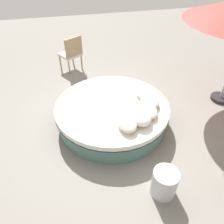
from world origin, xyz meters
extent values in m
plane|color=gray|center=(0.00, 0.00, 0.00)|extent=(16.00, 16.00, 0.00)
cylinder|color=#4C726B|center=(0.00, 0.00, 0.18)|extent=(2.18, 2.18, 0.36)
cylinder|color=black|center=(0.00, 0.00, 0.36)|extent=(2.25, 2.25, 0.02)
cylinder|color=silver|center=(0.00, 0.00, 0.41)|extent=(2.24, 2.24, 0.10)
ellipsoid|color=beige|center=(0.68, 0.10, 0.54)|extent=(0.48, 0.33, 0.17)
ellipsoid|color=white|center=(0.59, 0.37, 0.57)|extent=(0.49, 0.39, 0.22)
ellipsoid|color=beige|center=(0.40, 0.57, 0.54)|extent=(0.55, 0.36, 0.16)
ellipsoid|color=beige|center=(0.15, 0.72, 0.54)|extent=(0.49, 0.34, 0.16)
ellipsoid|color=beige|center=(-0.14, 0.71, 0.54)|extent=(0.47, 0.32, 0.15)
cylinder|color=#997A56|center=(-2.62, -0.90, 0.21)|extent=(0.04, 0.04, 0.42)
cylinder|color=#997A56|center=(-2.85, -0.52, 0.21)|extent=(0.04, 0.04, 0.42)
cylinder|color=#997A56|center=(-2.27, -0.68, 0.21)|extent=(0.04, 0.04, 0.42)
cylinder|color=#997A56|center=(-2.50, -0.30, 0.21)|extent=(0.04, 0.04, 0.42)
cube|color=beige|center=(-2.56, -0.60, 0.45)|extent=(0.70, 0.70, 0.06)
cube|color=#997A56|center=(-2.37, -0.49, 0.73)|extent=(0.32, 0.48, 0.50)
cylinder|color=#262628|center=(-0.20, 2.70, 0.04)|extent=(0.44, 0.44, 0.08)
cylinder|color=#B7B7BC|center=(1.72, 0.38, 0.23)|extent=(0.38, 0.38, 0.46)
camera|label=1|loc=(3.33, -0.79, 3.06)|focal=35.07mm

